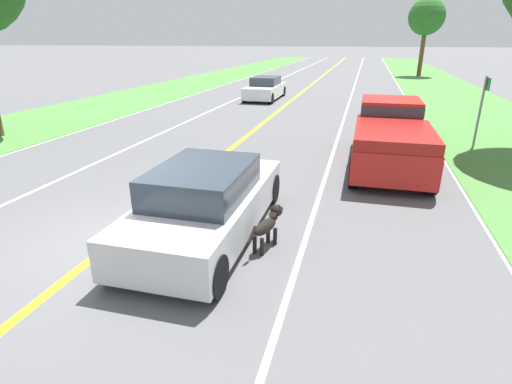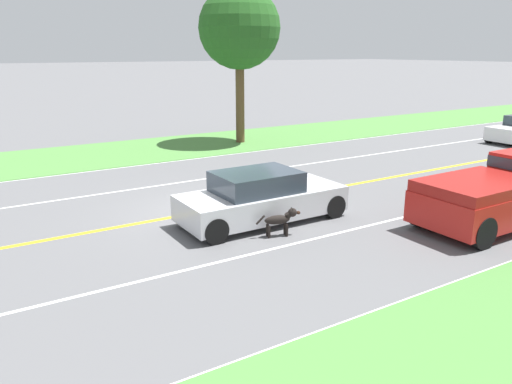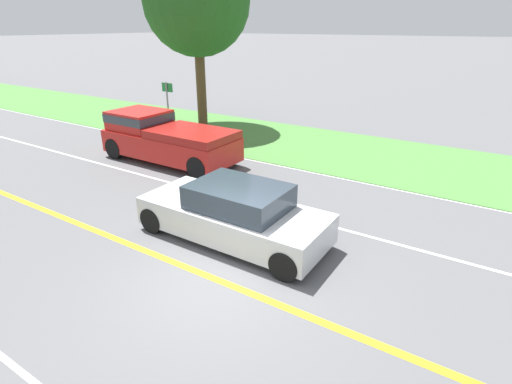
{
  "view_description": "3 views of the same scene",
  "coord_description": "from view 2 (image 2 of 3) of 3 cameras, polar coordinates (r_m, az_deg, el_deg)",
  "views": [
    {
      "loc": [
        4.33,
        -5.8,
        3.59
      ],
      "look_at": [
        2.44,
        1.3,
        0.76
      ],
      "focal_mm": 28.0,
      "sensor_mm": 36.0,
      "label": 1
    },
    {
      "loc": [
        12.78,
        -6.34,
        4.6
      ],
      "look_at": [
        1.69,
        0.54,
        0.9
      ],
      "focal_mm": 35.0,
      "sensor_mm": 36.0,
      "label": 2
    },
    {
      "loc": [
        -5.37,
        -4.36,
        4.89
      ],
      "look_at": [
        2.16,
        0.48,
        1.12
      ],
      "focal_mm": 28.0,
      "sensor_mm": 36.0,
      "label": 3
    }
  ],
  "objects": [
    {
      "name": "lane_edge_line_right",
      "position": [
        9.73,
        14.27,
        -12.88
      ],
      "size": [
        0.14,
        160.0,
        0.01
      ],
      "primitive_type": "cube",
      "color": "white",
      "rests_on": "ground"
    },
    {
      "name": "dog",
      "position": [
        12.77,
        2.89,
        -3.11
      ],
      "size": [
        0.46,
        1.16,
        0.75
      ],
      "rotation": [
        0.0,
        0.0,
        -0.3
      ],
      "color": "black",
      "rests_on": "ground"
    },
    {
      "name": "roadside_tree_left_near",
      "position": [
        25.67,
        -1.91,
        18.17
      ],
      "size": [
        4.03,
        4.03,
        7.7
      ],
      "color": "brown",
      "rests_on": "ground"
    },
    {
      "name": "lane_dash_oncoming",
      "position": [
        18.06,
        -10.21,
        0.86
      ],
      "size": [
        0.1,
        160.0,
        0.01
      ],
      "primitive_type": "cube",
      "color": "white",
      "rests_on": "ground"
    },
    {
      "name": "pickup_truck",
      "position": [
        15.41,
        26.86,
        0.27
      ],
      "size": [
        2.1,
        5.37,
        1.79
      ],
      "color": "red",
      "rests_on": "ground"
    },
    {
      "name": "grass_verge_left",
      "position": [
        24.08,
        -16.02,
        4.27
      ],
      "size": [
        6.0,
        160.0,
        0.03
      ],
      "primitive_type": "cube",
      "color": "#4C843D",
      "rests_on": "ground"
    },
    {
      "name": "lane_edge_line_left",
      "position": [
        21.27,
        -13.74,
        2.92
      ],
      "size": [
        0.14,
        160.0,
        0.01
      ],
      "primitive_type": "cube",
      "color": "white",
      "rests_on": "ground"
    },
    {
      "name": "ego_car",
      "position": [
        13.79,
        0.55,
        -0.7
      ],
      "size": [
        1.91,
        4.67,
        1.44
      ],
      "color": "silver",
      "rests_on": "ground"
    },
    {
      "name": "centre_divider_line",
      "position": [
        14.98,
        -5.19,
        -2.08
      ],
      "size": [
        0.18,
        160.0,
        0.01
      ],
      "primitive_type": "cube",
      "color": "yellow",
      "rests_on": "ground"
    },
    {
      "name": "lane_dash_same_dir",
      "position": [
        12.14,
        2.34,
        -6.41
      ],
      "size": [
        0.1,
        160.0,
        0.01
      ],
      "primitive_type": "cube",
      "color": "white",
      "rests_on": "ground"
    },
    {
      "name": "ground_plane",
      "position": [
        14.99,
        -5.19,
        -2.09
      ],
      "size": [
        400.0,
        400.0,
        0.0
      ],
      "primitive_type": "plane",
      "color": "#5B5B5E"
    }
  ]
}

